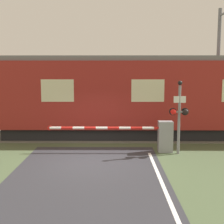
{
  "coord_description": "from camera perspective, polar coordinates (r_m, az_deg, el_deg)",
  "views": [
    {
      "loc": [
        0.88,
        -11.62,
        3.42
      ],
      "look_at": [
        0.77,
        1.88,
        1.62
      ],
      "focal_mm": 50.0,
      "sensor_mm": 36.0,
      "label": 1
    }
  ],
  "objects": [
    {
      "name": "ground_plane",
      "position": [
        12.15,
        -3.77,
        -8.79
      ],
      "size": [
        80.0,
        80.0,
        0.0
      ],
      "primitive_type": "plane",
      "color": "#475638"
    },
    {
      "name": "track_bed",
      "position": [
        16.4,
        -2.65,
        -4.38
      ],
      "size": [
        36.0,
        3.2,
        0.13
      ],
      "color": "#666056",
      "rests_on": "ground_plane"
    },
    {
      "name": "train",
      "position": [
        16.15,
        6.01,
        2.88
      ],
      "size": [
        15.42,
        2.85,
        4.12
      ],
      "color": "black",
      "rests_on": "ground_plane"
    },
    {
      "name": "crossing_barrier",
      "position": [
        13.31,
        8.2,
        -4.23
      ],
      "size": [
        5.28,
        0.44,
        1.31
      ],
      "color": "gray",
      "rests_on": "ground_plane"
    },
    {
      "name": "signal_post",
      "position": [
        13.0,
        12.19,
        -0.13
      ],
      "size": [
        0.8,
        0.26,
        3.02
      ],
      "color": "gray",
      "rests_on": "ground_plane"
    },
    {
      "name": "catenary_pole",
      "position": [
        19.07,
        18.81,
        7.72
      ],
      "size": [
        0.2,
        1.9,
        6.9
      ],
      "color": "slate",
      "rests_on": "ground_plane"
    }
  ]
}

